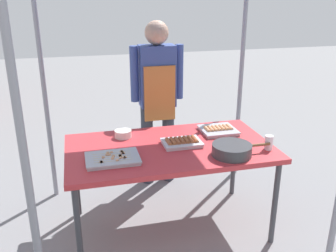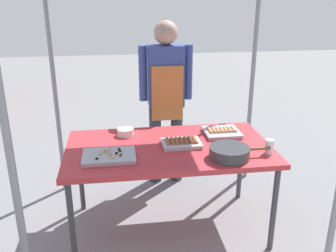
% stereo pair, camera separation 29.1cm
% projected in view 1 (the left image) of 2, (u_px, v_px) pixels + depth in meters
% --- Properties ---
extents(ground_plane, '(18.00, 18.00, 0.00)m').
position_uv_depth(ground_plane, '(169.00, 227.00, 3.18)').
color(ground_plane, slate).
extents(stall_table, '(1.60, 0.90, 0.75)m').
position_uv_depth(stall_table, '(170.00, 152.00, 2.94)').
color(stall_table, '#C63338').
rests_on(stall_table, ground).
extents(tray_grilled_sausages, '(0.31, 0.22, 0.05)m').
position_uv_depth(tray_grilled_sausages, '(182.00, 142.00, 2.94)').
color(tray_grilled_sausages, silver).
rests_on(tray_grilled_sausages, stall_table).
extents(tray_meat_skewers, '(0.38, 0.27, 0.04)m').
position_uv_depth(tray_meat_skewers, '(113.00, 159.00, 2.66)').
color(tray_meat_skewers, '#ADADB2').
rests_on(tray_meat_skewers, stall_table).
extents(tray_pork_links, '(0.30, 0.28, 0.05)m').
position_uv_depth(tray_pork_links, '(218.00, 130.00, 3.19)').
color(tray_pork_links, '#ADADB2').
rests_on(tray_pork_links, stall_table).
extents(cooking_wok, '(0.45, 0.29, 0.09)m').
position_uv_depth(cooking_wok, '(232.00, 149.00, 2.74)').
color(cooking_wok, '#38383A').
rests_on(cooking_wok, stall_table).
extents(condiment_bowl, '(0.14, 0.14, 0.06)m').
position_uv_depth(condiment_bowl, '(123.00, 134.00, 3.08)').
color(condiment_bowl, silver).
rests_on(condiment_bowl, stall_table).
extents(drink_cup_near_edge, '(0.06, 0.06, 0.11)m').
position_uv_depth(drink_cup_near_edge, '(269.00, 142.00, 2.84)').
color(drink_cup_near_edge, white).
rests_on(drink_cup_near_edge, stall_table).
extents(vendor_woman, '(0.52, 0.23, 1.64)m').
position_uv_depth(vendor_woman, '(157.00, 91.00, 3.62)').
color(vendor_woman, '#333842').
rests_on(vendor_woman, ground).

